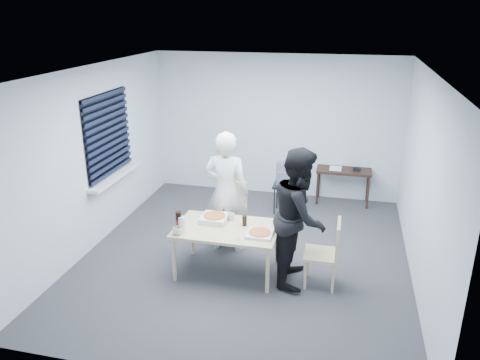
% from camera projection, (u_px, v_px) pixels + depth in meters
% --- Properties ---
extents(room, '(5.00, 5.00, 5.00)m').
position_uv_depth(room, '(110.00, 141.00, 7.06)').
color(room, '#323237').
rests_on(room, ground).
extents(dining_table, '(1.34, 0.85, 0.65)m').
position_uv_depth(dining_table, '(227.00, 232.00, 6.09)').
color(dining_table, '#D6B68C').
rests_on(dining_table, ground).
extents(chair_far, '(0.42, 0.42, 0.89)m').
position_uv_depth(chair_far, '(232.00, 207.00, 7.04)').
color(chair_far, '#D6B68C').
rests_on(chair_far, ground).
extents(chair_right, '(0.42, 0.42, 0.89)m').
position_uv_depth(chair_right, '(328.00, 249.00, 5.80)').
color(chair_right, '#D6B68C').
rests_on(chair_right, ground).
extents(person_white, '(0.65, 0.42, 1.77)m').
position_uv_depth(person_white, '(226.00, 192.00, 6.60)').
color(person_white, silver).
rests_on(person_white, ground).
extents(person_black, '(0.47, 0.86, 1.77)m').
position_uv_depth(person_black, '(300.00, 216.00, 5.84)').
color(person_black, black).
rests_on(person_black, ground).
extents(side_table, '(0.96, 0.43, 0.64)m').
position_uv_depth(side_table, '(344.00, 174.00, 8.32)').
color(side_table, black).
rests_on(side_table, ground).
extents(stool, '(0.37, 0.37, 0.52)m').
position_uv_depth(stool, '(284.00, 190.00, 7.98)').
color(stool, black).
rests_on(stool, ground).
extents(backpack, '(0.28, 0.21, 0.40)m').
position_uv_depth(backpack, '(285.00, 174.00, 7.87)').
color(backpack, slate).
rests_on(backpack, stool).
extents(pizza_box_a, '(0.34, 0.34, 0.09)m').
position_uv_depth(pizza_box_a, '(214.00, 218.00, 6.24)').
color(pizza_box_a, silver).
rests_on(pizza_box_a, dining_table).
extents(pizza_box_b, '(0.33, 0.33, 0.05)m').
position_uv_depth(pizza_box_b, '(260.00, 233.00, 5.86)').
color(pizza_box_b, silver).
rests_on(pizza_box_b, dining_table).
extents(mug_a, '(0.17, 0.17, 0.10)m').
position_uv_depth(mug_a, '(178.00, 231.00, 5.87)').
color(mug_a, silver).
rests_on(mug_a, dining_table).
extents(mug_b, '(0.10, 0.10, 0.09)m').
position_uv_depth(mug_b, '(231.00, 217.00, 6.27)').
color(mug_b, silver).
rests_on(mug_b, dining_table).
extents(cola_glass, '(0.07, 0.07, 0.14)m').
position_uv_depth(cola_glass, '(245.00, 221.00, 6.10)').
color(cola_glass, black).
rests_on(cola_glass, dining_table).
extents(soda_bottle, '(0.08, 0.08, 0.26)m').
position_uv_depth(soda_bottle, '(179.00, 222.00, 5.93)').
color(soda_bottle, black).
rests_on(soda_bottle, dining_table).
extents(plastic_cups, '(0.10, 0.10, 0.20)m').
position_uv_depth(plastic_cups, '(182.00, 224.00, 5.92)').
color(plastic_cups, silver).
rests_on(plastic_cups, dining_table).
extents(rubber_band, '(0.07, 0.07, 0.00)m').
position_uv_depth(rubber_band, '(238.00, 240.00, 5.75)').
color(rubber_band, red).
rests_on(rubber_band, dining_table).
extents(papers, '(0.23, 0.30, 0.00)m').
position_uv_depth(papers, '(336.00, 168.00, 8.35)').
color(papers, white).
rests_on(papers, side_table).
extents(black_box, '(0.13, 0.10, 0.05)m').
position_uv_depth(black_box, '(357.00, 169.00, 8.23)').
color(black_box, black).
rests_on(black_box, side_table).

